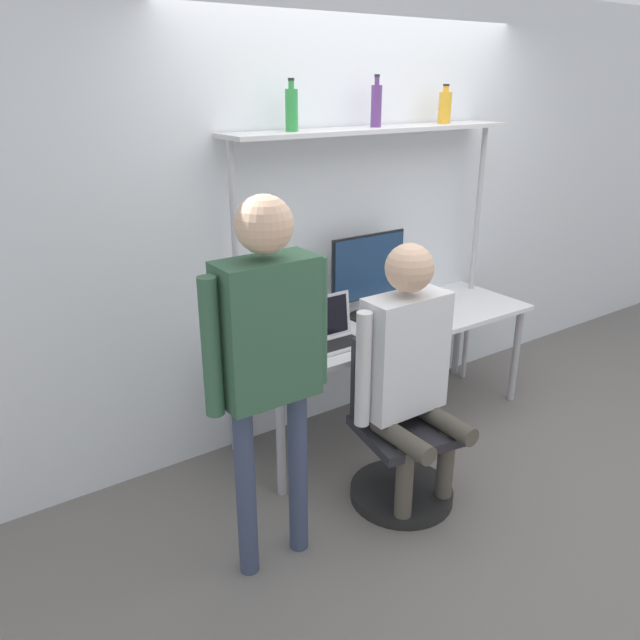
# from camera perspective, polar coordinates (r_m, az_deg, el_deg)

# --- Properties ---
(ground_plane) EXTENTS (12.00, 12.00, 0.00)m
(ground_plane) POSITION_cam_1_polar(r_m,az_deg,el_deg) (4.04, 9.09, -11.27)
(ground_plane) COLOR slate
(wall_back) EXTENTS (8.00, 0.06, 2.70)m
(wall_back) POSITION_cam_1_polar(r_m,az_deg,el_deg) (4.04, 3.14, 9.73)
(wall_back) COLOR silver
(wall_back) RESTS_ON ground_plane
(desk) EXTENTS (2.04, 0.67, 0.72)m
(desk) POSITION_cam_1_polar(r_m,az_deg,el_deg) (3.97, 6.14, -1.08)
(desk) COLOR white
(desk) RESTS_ON ground_plane
(shelf_unit) EXTENTS (1.94, 0.30, 1.89)m
(shelf_unit) POSITION_cam_1_polar(r_m,az_deg,el_deg) (3.85, 4.98, 13.46)
(shelf_unit) COLOR silver
(shelf_unit) RESTS_ON ground_plane
(monitor) EXTENTS (0.55, 0.24, 0.54)m
(monitor) POSITION_cam_1_polar(r_m,az_deg,el_deg) (3.92, 4.44, 4.34)
(monitor) COLOR black
(monitor) RESTS_ON desk
(laptop) EXTENTS (0.34, 0.26, 0.26)m
(laptop) POSITION_cam_1_polar(r_m,az_deg,el_deg) (3.61, 1.05, -0.87)
(laptop) COLOR silver
(laptop) RESTS_ON desk
(cell_phone) EXTENTS (0.07, 0.15, 0.01)m
(cell_phone) POSITION_cam_1_polar(r_m,az_deg,el_deg) (3.76, 5.34, -1.18)
(cell_phone) COLOR black
(cell_phone) RESTS_ON desk
(office_chair) EXTENTS (0.56, 0.56, 0.90)m
(office_chair) POSITION_cam_1_polar(r_m,az_deg,el_deg) (3.47, 7.26, -11.80)
(office_chair) COLOR black
(office_chair) RESTS_ON ground_plane
(person_seated) EXTENTS (0.61, 0.48, 1.42)m
(person_seated) POSITION_cam_1_polar(r_m,az_deg,el_deg) (3.16, 8.11, -3.50)
(person_seated) COLOR #4C473D
(person_seated) RESTS_ON ground_plane
(person_standing) EXTENTS (0.59, 0.24, 1.74)m
(person_standing) POSITION_cam_1_polar(r_m,az_deg,el_deg) (2.60, -4.78, -2.11)
(person_standing) COLOR #38425B
(person_standing) RESTS_ON ground_plane
(bottle_green) EXTENTS (0.07, 0.07, 0.27)m
(bottle_green) POSITION_cam_1_polar(r_m,az_deg,el_deg) (3.48, -2.62, 18.71)
(bottle_green) COLOR #2D8C3F
(bottle_green) RESTS_ON shelf_unit
(bottle_purple) EXTENTS (0.06, 0.06, 0.29)m
(bottle_purple) POSITION_cam_1_polar(r_m,az_deg,el_deg) (3.82, 5.15, 18.99)
(bottle_purple) COLOR #593372
(bottle_purple) RESTS_ON shelf_unit
(bottle_amber) EXTENTS (0.08, 0.08, 0.23)m
(bottle_amber) POSITION_cam_1_polar(r_m,az_deg,el_deg) (4.19, 11.34, 18.56)
(bottle_amber) COLOR gold
(bottle_amber) RESTS_ON shelf_unit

